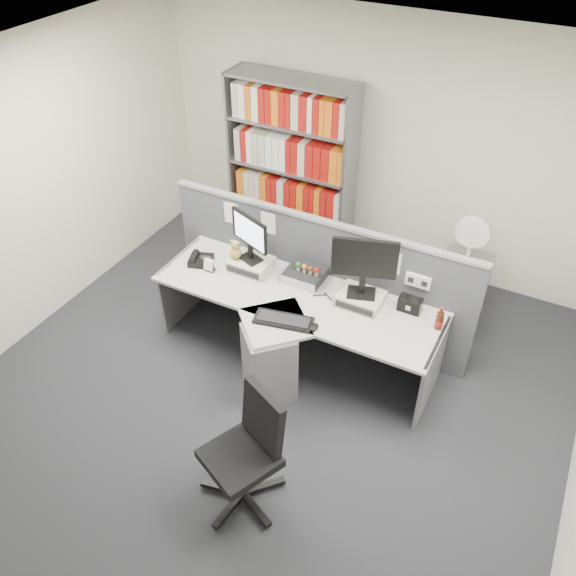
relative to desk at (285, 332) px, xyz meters
The scene contains 21 objects.
ground 0.75m from the desk, 90.00° to the right, with size 5.50×5.50×0.00m, color #303138.
room_shell 1.46m from the desk, 90.00° to the right, with size 5.04×5.54×2.72m.
partition 0.68m from the desk, 89.59° to the left, with size 3.00×0.08×1.27m.
desk is the anchor object (origin of this frame).
monitor_riser_left 0.75m from the desk, 145.82° to the left, with size 0.38×0.31×0.10m.
monitor_riser_right 0.73m from the desk, 35.37° to the left, with size 0.38×0.31×0.10m.
monitor_left 0.94m from the desk, 145.67° to the left, with size 0.44×0.21×0.47m.
monitor_right 0.96m from the desk, 35.53° to the left, with size 0.53×0.24×0.56m.
desktop_pc 0.56m from the desk, 95.11° to the left, with size 0.34×0.31×0.09m.
figurines 0.61m from the desk, 91.52° to the left, with size 0.23×0.05×0.09m.
keyboard 0.32m from the desk, 66.65° to the right, with size 0.52×0.29×0.03m.
mouse 0.44m from the desk, 17.77° to the right, with size 0.06×0.10×0.04m, color black.
desk_phone 1.10m from the desk, 167.21° to the left, with size 0.27×0.26×0.09m.
desk_calendar 0.96m from the desk, 168.69° to the left, with size 0.10×0.07×0.12m.
plush_toy 0.89m from the desk, 153.96° to the left, with size 0.11×0.11×0.19m.
speaker 1.11m from the desk, 27.31° to the left, with size 0.20×0.11×0.13m, color black.
cola_bottle 1.33m from the desk, 17.16° to the left, with size 0.07×0.07×0.22m.
shelving_unit 2.12m from the desk, 115.96° to the left, with size 1.41×0.40×2.00m.
filing_cabinet 1.85m from the desk, 49.39° to the left, with size 0.45×0.61×0.70m.
desk_fan 1.93m from the desk, 49.38° to the left, with size 0.31×0.19×0.53m.
office_chair 1.31m from the desk, 73.57° to the right, with size 0.65×0.66×0.98m.
Camera 1 is at (1.83, -2.85, 4.05)m, focal length 37.31 mm.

